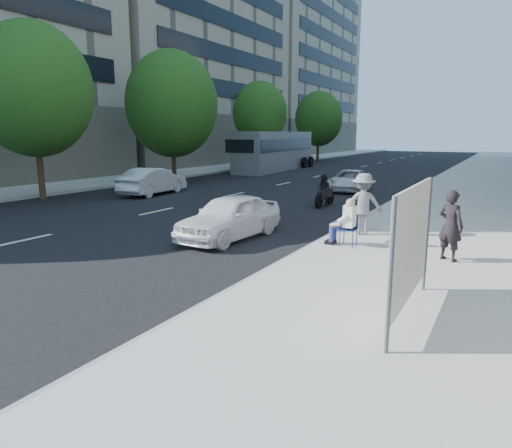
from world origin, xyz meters
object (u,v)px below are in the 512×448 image
Objects in this scene: pedestrian_woman at (451,226)px; white_sedan_mid at (153,181)px; seated_protester at (345,219)px; jogger at (363,204)px; protest_banner at (411,243)px; white_sedan_far at (350,180)px; bus at (275,151)px; motorcycle at (324,192)px; white_sedan_near at (230,217)px.

white_sedan_mid is (-15.21, 6.65, -0.30)m from pedestrian_woman.
seated_protester is 0.77× the size of pedestrian_woman.
jogger is at bearing 89.60° from seated_protester.
seated_protester is 2.68m from pedestrian_woman.
seated_protester reaches higher than white_sedan_mid.
protest_banner is (-0.18, -4.02, 0.40)m from pedestrian_woman.
protest_banner is at bearing -75.50° from white_sedan_far.
protest_banner reaches higher than seated_protester.
bus is at bearing -89.85° from white_sedan_mid.
seated_protester is at bearing 147.61° from white_sedan_mid.
motorcycle is at bearing 117.04° from protest_banner.
bus is at bearing 120.63° from protest_banner.
bus is at bearing -77.87° from jogger.
jogger is 0.60× the size of protest_banner.
motorcycle is at bearing 178.34° from white_sedan_mid.
white_sedan_mid is 9.31m from motorcycle.
jogger is at bearing 153.71° from white_sedan_mid.
jogger is 3.23m from pedestrian_woman.
jogger reaches higher than seated_protester.
pedestrian_woman is 6.20m from white_sedan_near.
bus is (-1.68, 17.57, 0.94)m from white_sedan_mid.
white_sedan_far is at bearing -90.95° from jogger.
bus reaches higher than seated_protester.
seated_protester is 0.33× the size of white_sedan_near.
white_sedan_mid is 0.35× the size of bus.
seated_protester is at bearing 21.12° from pedestrian_woman.
jogger reaches higher than white_sedan_mid.
pedestrian_woman is 0.43× the size of white_sedan_near.
jogger is 12.12m from white_sedan_far.
pedestrian_woman reaches higher than white_sedan_near.
white_sedan_far is (-0.48, 13.31, -0.10)m from white_sedan_near.
protest_banner is 0.74× the size of white_sedan_far.
seated_protester reaches higher than white_sedan_far.
seated_protester is 0.11× the size of bus.
pedestrian_woman reaches higher than seated_protester.
bus is (-10.97, 16.98, 1.00)m from motorcycle.
seated_protester is 1.61m from jogger.
white_sedan_near is (-3.54, -1.88, -0.40)m from jogger.
seated_protester is at bearing -79.02° from white_sedan_far.
bus is (-14.24, 22.38, 0.56)m from jogger.
white_sedan_near is at bearing -94.06° from white_sedan_far.
white_sedan_far is at bearing -147.54° from white_sedan_mid.
jogger is 26.53m from bus.
white_sedan_near is 0.96× the size of white_sedan_far.
protest_banner reaches higher than white_sedan_far.
pedestrian_woman reaches higher than white_sedan_far.
motorcycle reaches higher than white_sedan_far.
protest_banner is at bearing -63.41° from bus.
protest_banner is 0.25× the size of bus.
white_sedan_mid is 10.80m from white_sedan_far.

